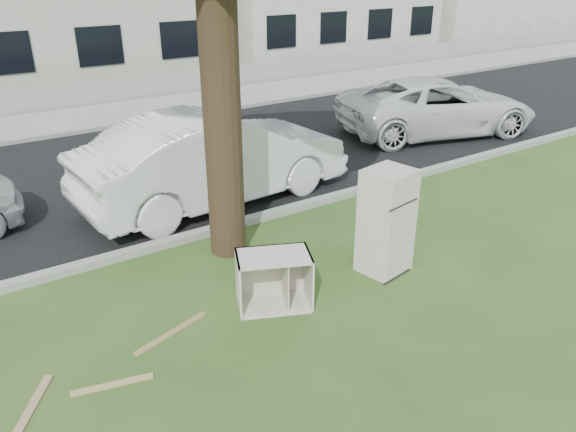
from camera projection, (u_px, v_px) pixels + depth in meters
ground at (319, 294)px, 7.54m from camera, size 120.00×120.00×0.00m
road at (152, 168)px, 12.07m from camera, size 120.00×7.00×0.01m
kerb_near at (231, 228)px, 9.39m from camera, size 120.00×0.18×0.12m
kerb_far at (102, 130)px, 14.75m from camera, size 120.00×0.18×0.12m
sidewalk at (86, 118)px, 15.84m from camera, size 120.00×2.80×0.01m
low_wall at (69, 96)px, 16.90m from camera, size 120.00×0.15×0.70m
fridge at (386, 222)px, 7.84m from camera, size 0.72×0.69×1.53m
cabinet at (274, 280)px, 7.18m from camera, size 1.09×0.91×0.73m
plank_a at (172, 333)px, 6.75m from camera, size 1.05×0.39×0.02m
plank_b at (113, 385)px, 5.93m from camera, size 0.85×0.28×0.02m
plank_c at (34, 403)px, 5.68m from camera, size 0.53×0.74×0.02m
car_center at (214, 158)px, 10.14m from camera, size 5.12×2.08×1.65m
car_right at (437, 106)px, 14.23m from camera, size 5.52×3.67×1.41m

